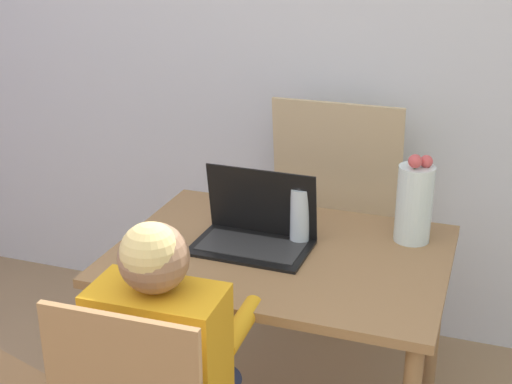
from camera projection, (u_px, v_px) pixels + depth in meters
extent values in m
cube|color=silver|center=(321.00, 39.00, 2.86)|extent=(6.40, 0.05, 2.50)
cube|color=olive|center=(281.00, 255.00, 2.30)|extent=(1.05, 0.78, 0.03)
cylinder|color=olive|center=(106.00, 377.00, 2.28)|extent=(0.05, 0.05, 0.68)
cylinder|color=olive|center=(193.00, 280.00, 2.88)|extent=(0.05, 0.05, 0.68)
cylinder|color=olive|center=(434.00, 323.00, 2.58)|extent=(0.05, 0.05, 0.68)
cube|color=orange|center=(160.00, 367.00, 1.77)|extent=(0.33, 0.19, 0.44)
sphere|color=#936B4C|center=(154.00, 258.00, 1.66)|extent=(0.17, 0.17, 0.17)
sphere|color=#D8BC72|center=(150.00, 253.00, 1.64)|extent=(0.14, 0.14, 0.14)
cylinder|color=orange|center=(240.00, 326.00, 1.91)|extent=(0.06, 0.24, 0.06)
cylinder|color=orange|center=(146.00, 309.00, 1.99)|extent=(0.06, 0.24, 0.06)
cube|color=black|center=(251.00, 248.00, 2.30)|extent=(0.38, 0.24, 0.01)
cube|color=#2D2D2D|center=(251.00, 246.00, 2.30)|extent=(0.33, 0.17, 0.00)
cube|color=black|center=(261.00, 202.00, 2.34)|extent=(0.38, 0.05, 0.24)
cube|color=silver|center=(262.00, 201.00, 2.35)|extent=(0.34, 0.04, 0.21)
cylinder|color=silver|center=(414.00, 204.00, 2.32)|extent=(0.12, 0.12, 0.26)
cylinder|color=#3D7A38|center=(423.00, 194.00, 2.31)|extent=(0.01, 0.01, 0.22)
sphere|color=#CC4C4C|center=(426.00, 161.00, 2.27)|extent=(0.04, 0.04, 0.04)
cylinder|color=#3D7A38|center=(409.00, 197.00, 2.34)|extent=(0.01, 0.01, 0.19)
sphere|color=#CC4C4C|center=(412.00, 170.00, 2.30)|extent=(0.04, 0.04, 0.04)
cylinder|color=#3D7A38|center=(412.00, 195.00, 2.29)|extent=(0.01, 0.01, 0.23)
sphere|color=#CC4C4C|center=(415.00, 161.00, 2.24)|extent=(0.04, 0.04, 0.04)
cylinder|color=silver|center=(300.00, 216.00, 2.32)|extent=(0.06, 0.06, 0.19)
cylinder|color=#262628|center=(301.00, 186.00, 2.28)|extent=(0.04, 0.04, 0.02)
cube|color=tan|center=(336.00, 221.00, 2.97)|extent=(0.52, 0.16, 1.05)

